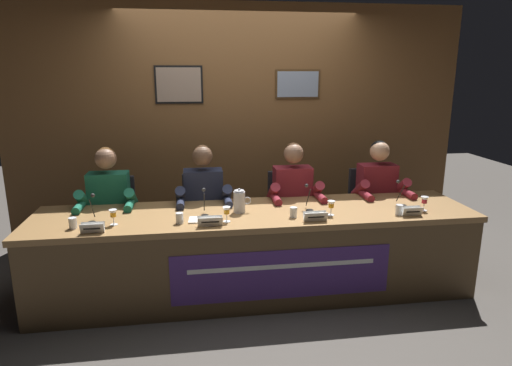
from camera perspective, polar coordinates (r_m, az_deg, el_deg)
The scene contains 29 objects.
ground_plane at distance 4.06m, azimuth -0.00°, elevation -13.65°, with size 12.00×12.00×0.00m, color #4C4742.
wall_back_panelled at distance 4.90m, azimuth -2.19°, elevation 7.22°, with size 4.94×0.14×2.60m.
conference_table at distance 3.74m, azimuth 0.30°, elevation -7.46°, with size 3.74×0.85×0.74m.
chair_far_left at distance 4.47m, azimuth -17.82°, elevation -5.39°, with size 0.44×0.45×0.92m.
panelist_far_left at distance 4.20m, azimuth -18.53°, elevation -2.73°, with size 0.51×0.48×1.25m.
nameplate_far_left at distance 3.49m, azimuth -20.37°, elevation -5.45°, with size 0.17×0.06×0.08m.
juice_glass_far_left at distance 3.60m, azimuth -17.95°, elevation -3.87°, with size 0.06×0.06×0.12m.
water_cup_far_left at distance 3.64m, azimuth -22.55°, elevation -4.87°, with size 0.06×0.06×0.08m.
microphone_far_left at distance 3.71m, azimuth -20.41°, elevation -3.71°, with size 0.06×0.17×0.22m.
chair_center_left at distance 4.41m, azimuth -6.71°, elevation -5.07°, with size 0.44×0.45×0.92m.
panelist_center_left at distance 4.13m, azimuth -6.73°, elevation -2.35°, with size 0.51×0.48×1.25m.
nameplate_center_left at distance 3.43m, azimuth -5.94°, elevation -4.94°, with size 0.19×0.06×0.08m.
juice_glass_center_left at distance 3.50m, azimuth -3.82°, elevation -3.68°, with size 0.06×0.06×0.12m.
water_cup_center_left at distance 3.53m, azimuth -9.83°, elevation -4.55°, with size 0.06×0.06×0.08m.
microphone_center_left at distance 3.67m, azimuth -6.67°, elevation -3.11°, with size 0.06×0.17×0.22m.
chair_center_right at distance 4.51m, azimuth 4.30°, elevation -4.57°, with size 0.44×0.45×0.92m.
panelist_center_right at distance 4.24m, azimuth 4.95°, elevation -1.87°, with size 0.51×0.48×1.25m.
nameplate_center_right at distance 3.55m, azimuth 7.68°, elevation -4.30°, with size 0.19×0.06×0.08m.
juice_glass_center_right at distance 3.70m, azimuth 9.68°, elevation -2.85°, with size 0.06×0.06×0.12m.
water_cup_center_right at distance 3.63m, azimuth 4.87°, elevation -3.85°, with size 0.06×0.06×0.08m.
microphone_center_right at distance 3.80m, azimuth 6.82°, elevation -2.49°, with size 0.06×0.17×0.22m.
chair_far_right at distance 4.76m, azimuth 14.46°, elevation -3.95°, with size 0.44×0.45×0.92m.
panelist_far_right at distance 4.51m, azimuth 15.64°, elevation -1.37°, with size 0.51×0.48×1.25m.
nameplate_far_right at distance 3.87m, azimuth 19.48°, elevation -3.44°, with size 0.17×0.06×0.08m.
juice_glass_far_right at distance 4.04m, azimuth 20.91°, elevation -2.18°, with size 0.06×0.06×0.12m.
water_cup_far_right at distance 3.87m, azimuth 17.99°, elevation -3.36°, with size 0.06×0.06×0.08m.
microphone_far_right at distance 4.11m, azimuth 18.23°, elevation -1.82°, with size 0.06×0.17×0.22m.
water_pitcher_central at distance 3.73m, azimuth -2.15°, elevation -2.39°, with size 0.15×0.10×0.21m.
document_stack_center_left at distance 3.57m, azimuth -6.96°, elevation -4.73°, with size 0.22×0.17×0.01m.
Camera 1 is at (-0.52, -3.55, 1.90)m, focal length 31.00 mm.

